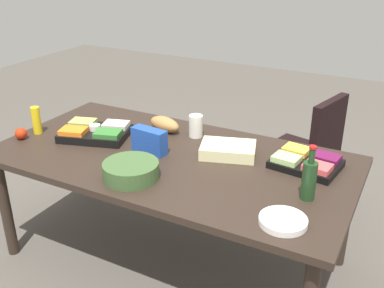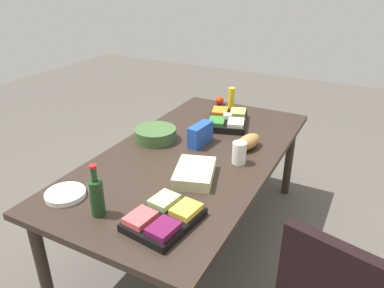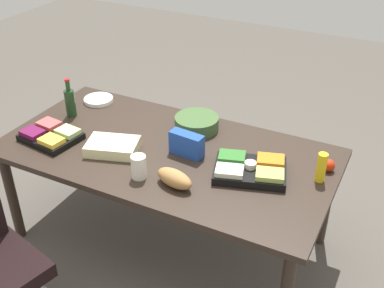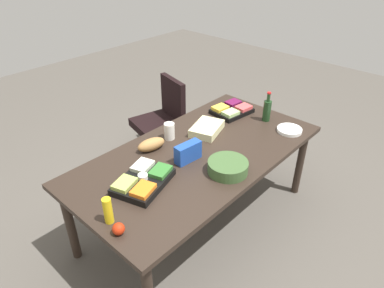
# 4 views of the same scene
# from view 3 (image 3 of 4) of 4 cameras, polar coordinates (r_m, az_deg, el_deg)

# --- Properties ---
(ground_plane) EXTENTS (10.00, 10.00, 0.00)m
(ground_plane) POSITION_cam_3_polar(r_m,az_deg,el_deg) (3.53, -2.75, -11.03)
(ground_plane) COLOR #544E47
(conference_table) EXTENTS (2.13, 1.09, 0.75)m
(conference_table) POSITION_cam_3_polar(r_m,az_deg,el_deg) (3.11, -3.07, -1.78)
(conference_table) COLOR #2E231C
(conference_table) RESTS_ON ground
(apple_red) EXTENTS (0.09, 0.09, 0.08)m
(apple_red) POSITION_cam_3_polar(r_m,az_deg,el_deg) (2.97, 15.94, -2.46)
(apple_red) COLOR red
(apple_red) RESTS_ON conference_table
(veggie_tray) EXTENTS (0.49, 0.41, 0.09)m
(veggie_tray) POSITION_cam_3_polar(r_m,az_deg,el_deg) (2.85, 6.92, -3.01)
(veggie_tray) COLOR black
(veggie_tray) RESTS_ON conference_table
(mayo_jar) EXTENTS (0.11, 0.11, 0.14)m
(mayo_jar) POSITION_cam_3_polar(r_m,az_deg,el_deg) (2.80, -6.35, -2.71)
(mayo_jar) COLOR white
(mayo_jar) RESTS_ON conference_table
(sheet_cake) EXTENTS (0.37, 0.31, 0.07)m
(sheet_cake) POSITION_cam_3_polar(r_m,az_deg,el_deg) (3.08, -9.41, -0.30)
(sheet_cake) COLOR beige
(sheet_cake) RESTS_ON conference_table
(wine_bottle) EXTENTS (0.09, 0.09, 0.29)m
(wine_bottle) POSITION_cam_3_polar(r_m,az_deg,el_deg) (3.54, -14.29, 4.88)
(wine_bottle) COLOR #1D3C1D
(wine_bottle) RESTS_ON conference_table
(chip_bag_blue) EXTENTS (0.23, 0.10, 0.15)m
(chip_bag_blue) POSITION_cam_3_polar(r_m,az_deg,el_deg) (2.99, -0.64, -0.02)
(chip_bag_blue) COLOR #1F49AC
(chip_bag_blue) RESTS_ON conference_table
(bread_loaf) EXTENTS (0.26, 0.16, 0.10)m
(bread_loaf) POSITION_cam_3_polar(r_m,az_deg,el_deg) (2.73, -2.09, -4.12)
(bread_loaf) COLOR #A87841
(bread_loaf) RESTS_ON conference_table
(salad_bowl) EXTENTS (0.34, 0.34, 0.09)m
(salad_bowl) POSITION_cam_3_polar(r_m,az_deg,el_deg) (3.29, 0.56, 2.51)
(salad_bowl) COLOR #3D5D30
(salad_bowl) RESTS_ON conference_table
(paper_plate_stack) EXTENTS (0.25, 0.25, 0.03)m
(paper_plate_stack) POSITION_cam_3_polar(r_m,az_deg,el_deg) (3.74, -11.05, 5.18)
(paper_plate_stack) COLOR white
(paper_plate_stack) RESTS_ON conference_table
(mustard_bottle) EXTENTS (0.07, 0.07, 0.18)m
(mustard_bottle) POSITION_cam_3_polar(r_m,az_deg,el_deg) (2.84, 15.12, -2.71)
(mustard_bottle) COLOR yellow
(mustard_bottle) RESTS_ON conference_table
(fruit_platter) EXTENTS (0.39, 0.32, 0.07)m
(fruit_platter) POSITION_cam_3_polar(r_m,az_deg,el_deg) (3.30, -16.45, 1.00)
(fruit_platter) COLOR black
(fruit_platter) RESTS_ON conference_table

